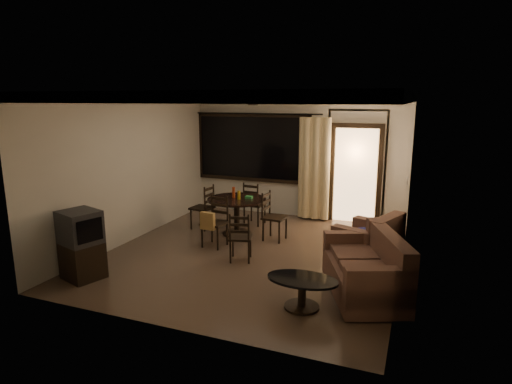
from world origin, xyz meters
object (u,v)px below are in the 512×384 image
at_px(tv_cabinet, 81,245).
at_px(side_chair, 241,246).
at_px(dining_chair_west, 203,216).
at_px(dining_chair_south, 214,231).
at_px(dining_table, 237,206).
at_px(dining_chair_east, 274,226).
at_px(coffee_table, 302,288).
at_px(dining_chair_north, 254,212).
at_px(sofa, 368,271).
at_px(armchair, 370,245).

xyz_separation_m(tv_cabinet, side_chair, (1.97, 1.55, -0.28)).
xyz_separation_m(dining_chair_west, dining_chair_south, (0.75, -0.93, 0.02)).
bearing_deg(dining_table, dining_chair_south, -95.67).
xyz_separation_m(dining_chair_east, dining_chair_south, (-0.92, -0.77, 0.02)).
xyz_separation_m(dining_table, dining_chair_south, (-0.08, -0.85, -0.28)).
distance_m(dining_chair_east, coffee_table, 2.83).
height_order(dining_chair_north, coffee_table, dining_chair_north).
relative_size(tv_cabinet, sofa, 0.58).
xyz_separation_m(sofa, coffee_table, (-0.75, -0.74, -0.07)).
height_order(dining_table, dining_chair_south, dining_table).
distance_m(dining_chair_north, tv_cabinet, 3.94).
relative_size(dining_table, dining_chair_west, 1.25).
height_order(armchair, side_chair, armchair).
distance_m(dining_table, armchair, 2.87).
bearing_deg(dining_chair_east, side_chair, 177.61).
relative_size(dining_chair_north, side_chair, 1.10).
bearing_deg(sofa, dining_table, 124.34).
relative_size(armchair, coffee_table, 1.20).
relative_size(sofa, coffee_table, 1.95).
height_order(dining_chair_west, side_chair, dining_chair_west).
relative_size(dining_chair_east, armchair, 0.83).
distance_m(sofa, coffee_table, 1.06).
bearing_deg(sofa, dining_chair_north, 113.91).
distance_m(tv_cabinet, coffee_table, 3.42).
bearing_deg(side_chair, dining_chair_west, -60.19).
bearing_deg(dining_chair_north, tv_cabinet, 74.81).
height_order(dining_table, armchair, dining_table).
distance_m(dining_table, dining_chair_east, 0.89).
xyz_separation_m(dining_chair_south, dining_chair_north, (0.16, 1.64, -0.02)).
height_order(dining_chair_west, coffee_table, dining_chair_west).
bearing_deg(dining_table, side_chair, -63.94).
distance_m(dining_table, dining_chair_west, 0.89).
relative_size(dining_chair_north, tv_cabinet, 0.89).
bearing_deg(armchair, tv_cabinet, -131.55).
bearing_deg(dining_chair_west, dining_chair_north, 133.24).
distance_m(dining_chair_west, tv_cabinet, 3.02).
bearing_deg(side_chair, dining_chair_south, -49.85).
distance_m(dining_chair_west, sofa, 4.16).
xyz_separation_m(dining_chair_west, armchair, (3.58, -0.88, 0.08)).
relative_size(dining_table, armchair, 1.04).
bearing_deg(coffee_table, sofa, 44.51).
relative_size(dining_chair_north, coffee_table, 1.00).
bearing_deg(side_chair, dining_chair_east, -114.51).
xyz_separation_m(dining_table, dining_chair_north, (0.07, 0.78, -0.30)).
bearing_deg(dining_chair_west, sofa, 67.56).
relative_size(dining_chair_east, side_chair, 1.10).
bearing_deg(armchair, coffee_table, -88.76).
relative_size(dining_table, sofa, 0.64).
xyz_separation_m(dining_chair_east, tv_cabinet, (-2.15, -2.81, 0.25)).
height_order(dining_chair_east, tv_cabinet, tv_cabinet).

